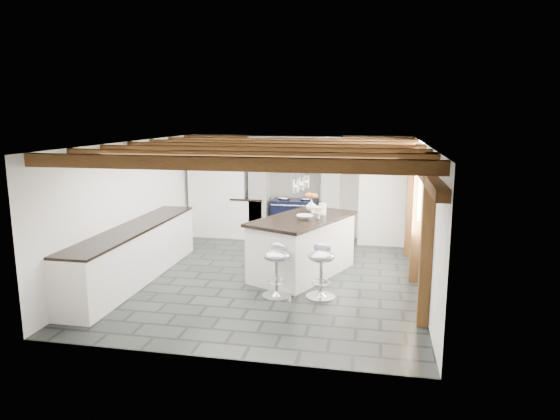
% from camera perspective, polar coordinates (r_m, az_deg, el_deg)
% --- Properties ---
extents(ground, '(6.00, 6.00, 0.00)m').
position_cam_1_polar(ground, '(8.72, -1.16, -7.58)').
color(ground, black).
rests_on(ground, ground).
extents(room_shell, '(6.00, 6.03, 6.00)m').
position_cam_1_polar(room_shell, '(9.94, -2.90, 1.05)').
color(room_shell, white).
rests_on(room_shell, ground).
extents(range_cooker, '(1.00, 0.63, 0.99)m').
position_cam_1_polar(range_cooker, '(11.14, 1.73, -1.00)').
color(range_cooker, black).
rests_on(range_cooker, ground).
extents(kitchen_island, '(1.82, 2.32, 1.36)m').
position_cam_1_polar(kitchen_island, '(8.71, 2.62, -4.03)').
color(kitchen_island, white).
rests_on(kitchen_island, ground).
extents(bar_stool_near, '(0.50, 0.50, 0.84)m').
position_cam_1_polar(bar_stool_near, '(7.62, 4.74, -6.25)').
color(bar_stool_near, silver).
rests_on(bar_stool_near, ground).
extents(bar_stool_far, '(0.53, 0.53, 0.84)m').
position_cam_1_polar(bar_stool_far, '(7.63, -0.34, -6.19)').
color(bar_stool_far, silver).
rests_on(bar_stool_far, ground).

